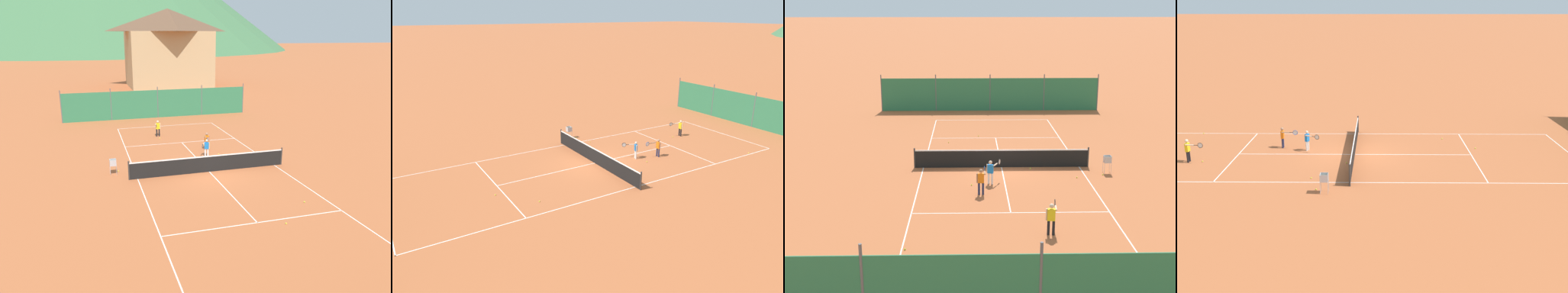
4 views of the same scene
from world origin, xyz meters
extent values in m
plane|color=#B25B33|center=(0.00, 0.00, 0.00)|extent=(600.00, 600.00, 0.00)
cube|color=white|center=(0.00, 11.90, 0.00)|extent=(8.25, 0.05, 0.01)
cube|color=white|center=(-4.10, 0.00, 0.00)|extent=(0.05, 23.85, 0.01)
cube|color=white|center=(4.10, 0.00, 0.00)|extent=(0.05, 23.85, 0.01)
cube|color=white|center=(0.00, 6.40, 0.00)|extent=(8.20, 0.05, 0.01)
cube|color=white|center=(0.00, -6.40, 0.00)|extent=(8.20, 0.05, 0.01)
cube|color=white|center=(0.00, 0.00, 0.00)|extent=(0.05, 12.80, 0.01)
cylinder|color=#2D2D2D|center=(-4.55, 0.00, 0.53)|extent=(0.08, 0.08, 1.06)
cylinder|color=#2D2D2D|center=(4.55, 0.00, 0.53)|extent=(0.08, 0.08, 1.06)
cube|color=black|center=(0.00, 0.00, 0.46)|extent=(9.10, 0.02, 0.91)
cube|color=white|center=(0.00, 0.00, 0.93)|extent=(9.10, 0.04, 0.06)
cube|color=#2D754C|center=(0.00, 15.50, 1.30)|extent=(17.20, 0.04, 2.60)
cylinder|color=#59595E|center=(-8.60, 15.50, 1.45)|extent=(0.08, 0.08, 2.90)
cylinder|color=#59595E|center=(-4.30, 15.50, 1.45)|extent=(0.08, 0.08, 2.90)
cylinder|color=#59595E|center=(0.00, 15.50, 1.45)|extent=(0.08, 0.08, 2.90)
cylinder|color=#59595E|center=(4.30, 15.50, 1.45)|extent=(0.08, 0.08, 2.90)
cylinder|color=#59595E|center=(8.60, 15.50, 1.45)|extent=(0.08, 0.08, 2.90)
cylinder|color=#23284C|center=(1.27, 4.18, 0.28)|extent=(0.10, 0.10, 0.56)
cylinder|color=#23284C|center=(1.09, 4.18, 0.28)|extent=(0.10, 0.10, 0.56)
cube|color=orange|center=(1.18, 4.18, 0.78)|extent=(0.27, 0.16, 0.44)
sphere|color=#A37556|center=(1.18, 4.18, 1.12)|extent=(0.17, 0.17, 0.17)
cylinder|color=#A37556|center=(1.35, 4.18, 0.78)|extent=(0.06, 0.06, 0.44)
cylinder|color=#A37556|center=(1.01, 3.96, 0.96)|extent=(0.07, 0.44, 0.06)
cylinder|color=black|center=(1.00, 3.64, 0.96)|extent=(0.03, 0.20, 0.03)
torus|color=#1E4CB2|center=(1.00, 3.40, 0.96)|extent=(0.02, 0.28, 0.28)
cylinder|color=silver|center=(1.00, 3.40, 0.96)|extent=(0.01, 0.25, 0.25)
cylinder|color=white|center=(0.78, 2.66, 0.27)|extent=(0.10, 0.10, 0.54)
cylinder|color=white|center=(0.62, 2.73, 0.27)|extent=(0.10, 0.10, 0.54)
cube|color=blue|center=(0.70, 2.70, 0.75)|extent=(0.30, 0.24, 0.42)
sphere|color=beige|center=(0.70, 2.70, 1.07)|extent=(0.17, 0.17, 0.17)
cylinder|color=beige|center=(0.85, 2.63, 0.75)|extent=(0.06, 0.06, 0.42)
cylinder|color=beige|center=(0.46, 2.58, 0.92)|extent=(0.23, 0.41, 0.06)
cylinder|color=black|center=(0.33, 2.30, 0.92)|extent=(0.11, 0.19, 0.03)
torus|color=black|center=(0.23, 2.08, 0.92)|extent=(0.14, 0.27, 0.28)
cylinder|color=silver|center=(0.23, 2.08, 0.92)|extent=(0.11, 0.23, 0.25)
cylinder|color=black|center=(-1.23, 8.62, 0.29)|extent=(0.10, 0.10, 0.58)
cylinder|color=black|center=(-1.42, 8.64, 0.29)|extent=(0.10, 0.10, 0.58)
cube|color=yellow|center=(-1.32, 8.63, 0.81)|extent=(0.29, 0.18, 0.45)
sphere|color=beige|center=(-1.32, 8.63, 1.15)|extent=(0.18, 0.18, 0.18)
cylinder|color=beige|center=(-1.14, 8.62, 0.81)|extent=(0.07, 0.07, 0.45)
cylinder|color=beige|center=(-1.52, 8.42, 0.99)|extent=(0.10, 0.45, 0.07)
cylinder|color=black|center=(-1.55, 8.10, 0.99)|extent=(0.04, 0.21, 0.03)
torus|color=black|center=(-1.57, 7.85, 0.99)|extent=(0.05, 0.28, 0.28)
cylinder|color=silver|center=(-1.57, 7.85, 0.99)|extent=(0.02, 0.25, 0.25)
sphere|color=#CCE033|center=(1.09, -6.85, 0.03)|extent=(0.07, 0.07, 0.07)
sphere|color=#CCE033|center=(1.60, 2.91, 0.03)|extent=(0.07, 0.07, 0.07)
sphere|color=#CCE033|center=(-1.33, 7.92, 0.03)|extent=(0.07, 0.07, 0.07)
sphere|color=#CCE033|center=(2.96, -5.20, 0.03)|extent=(0.07, 0.07, 0.07)
sphere|color=#CCE033|center=(-3.61, 1.89, 0.03)|extent=(0.07, 0.07, 0.07)
sphere|color=#CCE033|center=(-5.00, 1.48, 0.03)|extent=(0.07, 0.07, 0.07)
sphere|color=#CCE033|center=(3.98, 9.80, 0.03)|extent=(0.07, 0.07, 0.07)
sphere|color=#CCE033|center=(-1.48, 0.35, 0.03)|extent=(0.07, 0.07, 0.07)
cylinder|color=#B7B7BC|center=(-5.47, 0.90, 0.28)|extent=(0.02, 0.02, 0.55)
cylinder|color=#B7B7BC|center=(-5.13, 0.90, 0.28)|extent=(0.02, 0.02, 0.55)
cylinder|color=#B7B7BC|center=(-5.47, 1.24, 0.28)|extent=(0.02, 0.02, 0.55)
cylinder|color=#B7B7BC|center=(-5.13, 1.24, 0.28)|extent=(0.02, 0.02, 0.55)
cube|color=#B7B7BC|center=(-5.30, 1.07, 0.56)|extent=(0.34, 0.34, 0.02)
cube|color=#B7B7BC|center=(-5.30, 0.90, 0.72)|extent=(0.34, 0.02, 0.34)
cube|color=#B7B7BC|center=(-5.30, 1.24, 0.72)|extent=(0.34, 0.02, 0.34)
cube|color=#B7B7BC|center=(-5.47, 1.07, 0.72)|extent=(0.02, 0.34, 0.34)
cube|color=#B7B7BC|center=(-5.13, 1.07, 0.72)|extent=(0.02, 0.34, 0.34)
sphere|color=#CCE033|center=(-5.36, 0.98, 0.60)|extent=(0.07, 0.07, 0.07)
sphere|color=#CCE033|center=(-5.23, 1.01, 0.60)|extent=(0.07, 0.07, 0.07)
sphere|color=#CCE033|center=(-5.39, 1.18, 0.60)|extent=(0.07, 0.07, 0.07)
sphere|color=#CCE033|center=(-5.20, 1.20, 0.60)|extent=(0.07, 0.07, 0.07)
sphere|color=#CCE033|center=(-5.29, 0.96, 0.60)|extent=(0.07, 0.07, 0.07)
sphere|color=#CCE033|center=(-5.23, 0.97, 0.60)|extent=(0.07, 0.07, 0.07)
sphere|color=#CCE033|center=(-5.24, 0.98, 0.66)|extent=(0.07, 0.07, 0.07)
sphere|color=#CCE033|center=(-5.20, 0.99, 0.66)|extent=(0.07, 0.07, 0.07)
sphere|color=#CCE033|center=(-5.42, 1.00, 0.66)|extent=(0.07, 0.07, 0.07)
sphere|color=#CCE033|center=(-5.35, 1.11, 0.66)|extent=(0.07, 0.07, 0.07)
sphere|color=#CCE033|center=(-5.40, 1.05, 0.66)|extent=(0.07, 0.07, 0.07)
sphere|color=#CCE033|center=(-5.38, 1.09, 0.66)|extent=(0.07, 0.07, 0.07)
cube|color=tan|center=(6.00, 38.20, 4.00)|extent=(12.00, 9.00, 8.00)
pyramid|color=brown|center=(6.00, 38.20, 9.60)|extent=(13.00, 10.00, 3.20)
camera|label=1|loc=(-6.49, -19.43, 7.54)|focal=35.00mm
camera|label=2|loc=(18.81, -12.08, 9.00)|focal=35.00mm
camera|label=3|loc=(1.73, 27.32, 8.40)|focal=50.00mm
camera|label=4|loc=(-23.79, -1.25, 8.02)|focal=42.00mm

